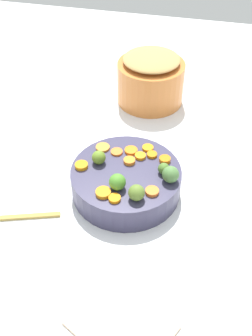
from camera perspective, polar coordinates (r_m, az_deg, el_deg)
The scene contains 22 objects.
tabletop at distance 1.14m, azimuth -0.52°, elevation -2.95°, with size 2.40×2.40×0.02m, color white.
serving_bowl_carrots at distance 1.09m, azimuth -0.00°, elevation -1.85°, with size 0.30×0.30×0.08m, color #37344F.
metal_pot at distance 1.43m, azimuth 3.48°, elevation 11.96°, with size 0.23×0.23×0.14m, color orange.
stuffing_mound at distance 1.39m, azimuth 3.63°, elevation 15.08°, with size 0.19×0.19×0.03m, color tan.
carrot_slice_0 at distance 1.00m, azimuth -3.23°, elevation -3.50°, with size 0.04×0.04×0.01m, color orange.
carrot_slice_1 at distance 1.08m, azimuth -6.32°, elevation 0.36°, with size 0.03×0.03×0.01m, color orange.
carrot_slice_2 at distance 1.14m, azimuth -3.30°, elevation 2.92°, with size 0.04×0.04×0.01m, color orange.
carrot_slice_3 at distance 1.10m, azimuth 5.51°, elevation 1.20°, with size 0.03×0.03×0.01m, color orange.
carrot_slice_4 at distance 1.12m, azimuth -1.33°, elevation 2.29°, with size 0.03×0.03×0.01m, color orange.
carrot_slice_5 at distance 1.10m, azimuth 2.04°, elevation 1.70°, with size 0.03×0.03×0.01m, color orange.
carrot_slice_6 at distance 0.99m, azimuth -1.63°, elevation -4.31°, with size 0.03×0.03×0.01m, color orange.
carrot_slice_7 at distance 1.11m, azimuth 3.68°, elevation 1.89°, with size 0.03×0.03×0.01m, color orange.
carrot_slice_8 at distance 1.09m, azimuth 0.48°, elevation 1.02°, with size 0.03×0.03×0.01m, color orange.
carrot_slice_9 at distance 1.01m, azimuth 3.70°, elevation -3.31°, with size 0.03×0.03×0.01m, color orange.
carrot_slice_10 at distance 1.13m, azimuth 3.10°, elevation 2.85°, with size 0.03×0.03×0.01m, color orange.
carrot_slice_11 at distance 1.12m, azimuth 0.72°, elevation 2.48°, with size 0.04×0.04×0.01m, color orange.
brussels_sprout_0 at distance 1.01m, azimuth -1.22°, elevation -2.00°, with size 0.04×0.04×0.04m, color #4A892A.
brussels_sprout_1 at distance 1.03m, azimuth 6.31°, elevation -0.91°, with size 0.04×0.04×0.04m, color #4C783D.
brussels_sprout_2 at distance 1.08m, azimuth -3.82°, elevation 1.62°, with size 0.04×0.04×0.04m, color olive.
brussels_sprout_3 at distance 1.06m, azimuth 5.37°, elevation -0.02°, with size 0.03×0.03×0.03m, color #4B732B.
brussels_sprout_4 at distance 0.98m, azimuth 1.50°, elevation -3.51°, with size 0.04×0.04×0.04m, color #5B782C.
dish_towel at distance 0.89m, azimuth -0.66°, elevation -21.35°, with size 0.19×0.15×0.01m, color #C7A88C.
Camera 1 is at (-0.19, 0.77, 0.83)m, focal length 43.16 mm.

